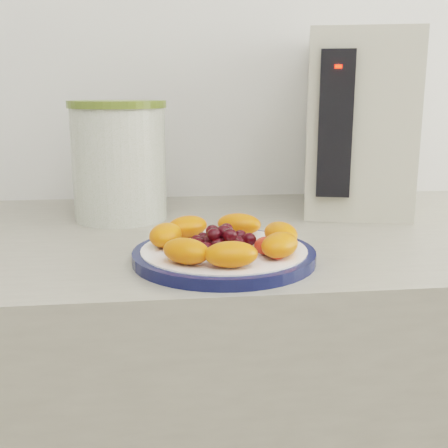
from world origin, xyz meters
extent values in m
cylinder|color=#0F153D|center=(-0.07, 1.03, 0.91)|extent=(0.24, 0.24, 0.01)
cylinder|color=white|center=(-0.07, 1.03, 0.91)|extent=(0.22, 0.22, 0.02)
cylinder|color=#46591A|center=(-0.22, 1.30, 0.99)|extent=(0.17, 0.17, 0.19)
cylinder|color=#586826|center=(-0.22, 1.30, 1.10)|extent=(0.18, 0.18, 0.01)
cube|color=#BCB8A1|center=(0.21, 1.34, 1.06)|extent=(0.24, 0.29, 0.32)
cube|color=black|center=(0.14, 1.23, 1.06)|extent=(0.06, 0.03, 0.24)
cube|color=#FF0C05|center=(0.13, 1.22, 1.15)|extent=(0.01, 0.01, 0.01)
ellipsoid|color=#DE4E09|center=(0.01, 1.04, 0.93)|extent=(0.05, 0.07, 0.03)
ellipsoid|color=#DE4E09|center=(-0.04, 1.10, 0.93)|extent=(0.07, 0.06, 0.03)
ellipsoid|color=#DE4E09|center=(-0.12, 1.10, 0.93)|extent=(0.08, 0.07, 0.03)
ellipsoid|color=#DE4E09|center=(-0.15, 1.05, 0.93)|extent=(0.06, 0.07, 0.03)
ellipsoid|color=#DE4E09|center=(-0.12, 0.97, 0.93)|extent=(0.07, 0.07, 0.03)
ellipsoid|color=#DE4E09|center=(-0.07, 0.95, 0.93)|extent=(0.06, 0.04, 0.03)
ellipsoid|color=#DE4E09|center=(-0.01, 0.99, 0.93)|extent=(0.07, 0.08, 0.03)
ellipsoid|color=black|center=(-0.07, 1.03, 0.93)|extent=(0.02, 0.02, 0.02)
ellipsoid|color=black|center=(-0.05, 1.03, 0.93)|extent=(0.02, 0.02, 0.02)
ellipsoid|color=black|center=(-0.06, 1.05, 0.93)|extent=(0.02, 0.02, 0.02)
ellipsoid|color=black|center=(-0.08, 1.05, 0.93)|extent=(0.02, 0.02, 0.02)
ellipsoid|color=black|center=(-0.09, 1.03, 0.93)|extent=(0.02, 0.02, 0.02)
ellipsoid|color=black|center=(-0.08, 1.02, 0.93)|extent=(0.02, 0.02, 0.02)
ellipsoid|color=black|center=(-0.06, 1.02, 0.93)|extent=(0.02, 0.02, 0.02)
ellipsoid|color=black|center=(-0.04, 1.04, 0.93)|extent=(0.02, 0.02, 0.02)
ellipsoid|color=black|center=(-0.05, 1.06, 0.93)|extent=(0.02, 0.02, 0.02)
ellipsoid|color=black|center=(-0.06, 1.07, 0.93)|extent=(0.02, 0.02, 0.02)
ellipsoid|color=black|center=(-0.08, 1.07, 0.93)|extent=(0.02, 0.02, 0.02)
ellipsoid|color=black|center=(-0.10, 1.06, 0.93)|extent=(0.02, 0.02, 0.02)
ellipsoid|color=black|center=(-0.11, 1.04, 0.93)|extent=(0.02, 0.02, 0.02)
ellipsoid|color=black|center=(-0.11, 1.02, 0.93)|extent=(0.02, 0.02, 0.02)
ellipsoid|color=black|center=(-0.10, 1.01, 0.93)|extent=(0.02, 0.02, 0.02)
ellipsoid|color=black|center=(-0.07, 1.03, 0.94)|extent=(0.02, 0.02, 0.02)
ellipsoid|color=black|center=(-0.07, 1.05, 0.94)|extent=(0.02, 0.02, 0.02)
ellipsoid|color=black|center=(-0.09, 1.04, 0.94)|extent=(0.02, 0.02, 0.02)
ellipsoid|color=black|center=(-0.09, 1.02, 0.94)|extent=(0.02, 0.02, 0.02)
ellipsoid|color=black|center=(-0.07, 1.02, 0.94)|extent=(0.02, 0.02, 0.02)
ellipsoid|color=red|center=(-0.02, 1.00, 0.93)|extent=(0.03, 0.03, 0.02)
ellipsoid|color=red|center=(0.00, 1.00, 0.93)|extent=(0.04, 0.03, 0.02)
ellipsoid|color=red|center=(-0.01, 0.98, 0.93)|extent=(0.04, 0.04, 0.02)
camera|label=1|loc=(-0.16, 0.33, 1.12)|focal=45.00mm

